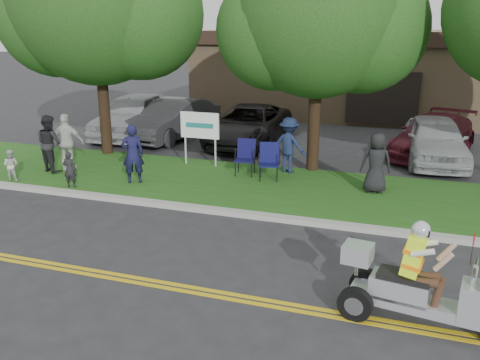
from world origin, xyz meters
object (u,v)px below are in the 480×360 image
(lawn_chair_b, at_px, (269,159))
(spectator_adult_left, at_px, (133,154))
(spectator_adult_right, at_px, (67,142))
(parked_car_far_right, at_px, (435,140))
(parked_car_mid, at_px, (248,125))
(parked_car_left, at_px, (173,120))
(parked_car_far_left, at_px, (133,115))
(parked_car_right, at_px, (434,136))
(lawn_chair_a, at_px, (246,155))
(trike_scooter, at_px, (417,289))
(spectator_adult_mid, at_px, (50,143))

(lawn_chair_b, relative_size, spectator_adult_left, 0.63)
(spectator_adult_right, distance_m, parked_car_far_right, 11.46)
(parked_car_mid, bearing_deg, parked_car_left, -177.26)
(lawn_chair_b, bearing_deg, parked_car_mid, 100.89)
(parked_car_far_left, height_order, parked_car_left, parked_car_far_left)
(parked_car_far_left, relative_size, parked_car_right, 1.07)
(lawn_chair_a, bearing_deg, parked_car_mid, 100.42)
(parked_car_left, distance_m, parked_car_far_right, 9.51)
(trike_scooter, distance_m, parked_car_right, 10.92)
(parked_car_far_left, relative_size, parked_car_left, 1.08)
(lawn_chair_b, bearing_deg, spectator_adult_right, 176.40)
(spectator_adult_right, bearing_deg, parked_car_far_right, -169.27)
(trike_scooter, bearing_deg, lawn_chair_b, 131.53)
(trike_scooter, distance_m, parked_car_far_right, 9.93)
(parked_car_far_left, bearing_deg, spectator_adult_right, -85.85)
(lawn_chair_b, distance_m, parked_car_far_right, 5.85)
(parked_car_right, bearing_deg, parked_car_far_left, -159.39)
(trike_scooter, bearing_deg, parked_car_mid, 128.25)
(trike_scooter, height_order, parked_car_mid, trike_scooter)
(trike_scooter, relative_size, parked_car_left, 0.54)
(trike_scooter, distance_m, spectator_adult_left, 8.74)
(spectator_adult_mid, height_order, parked_car_mid, spectator_adult_mid)
(trike_scooter, relative_size, parked_car_right, 0.54)
(spectator_adult_mid, relative_size, parked_car_left, 0.36)
(spectator_adult_left, relative_size, parked_car_left, 0.35)
(spectator_adult_mid, distance_m, parked_car_far_right, 11.94)
(lawn_chair_a, xyz_separation_m, parked_car_right, (5.26, 4.50, -0.00))
(spectator_adult_mid, xyz_separation_m, parked_car_right, (10.83, 6.04, -0.27))
(lawn_chair_b, xyz_separation_m, parked_car_far_right, (4.49, 3.75, 0.07))
(lawn_chair_a, height_order, spectator_adult_right, spectator_adult_right)
(parked_car_right, bearing_deg, spectator_adult_left, -123.35)
(spectator_adult_right, xyz_separation_m, parked_car_right, (10.40, 5.80, -0.28))
(parked_car_left, bearing_deg, spectator_adult_right, -90.42)
(lawn_chair_a, xyz_separation_m, spectator_adult_right, (-5.15, -1.29, 0.27))
(spectator_adult_mid, xyz_separation_m, parked_car_mid, (4.32, 5.71, -0.23))
(parked_car_left, relative_size, parked_car_right, 0.99)
(trike_scooter, xyz_separation_m, spectator_adult_mid, (-10.30, 4.87, 0.37))
(lawn_chair_b, bearing_deg, parked_car_far_right, 26.26)
(trike_scooter, relative_size, spectator_adult_left, 1.54)
(lawn_chair_b, relative_size, spectator_adult_mid, 0.61)
(spectator_adult_left, bearing_deg, parked_car_right, -168.71)
(spectator_adult_mid, xyz_separation_m, parked_car_far_right, (10.82, 5.04, -0.19))
(lawn_chair_a, height_order, parked_car_left, parked_car_left)
(trike_scooter, bearing_deg, parked_car_right, 96.03)
(lawn_chair_a, distance_m, parked_car_far_right, 6.32)
(spectator_adult_mid, distance_m, parked_car_right, 12.40)
(lawn_chair_b, height_order, parked_car_far_right, parked_car_far_right)
(lawn_chair_b, height_order, parked_car_far_left, parked_car_far_left)
(parked_car_far_right, bearing_deg, parked_car_left, 171.04)
(spectator_adult_mid, bearing_deg, parked_car_far_right, -133.60)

